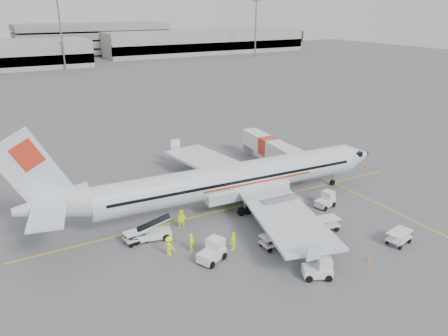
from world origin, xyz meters
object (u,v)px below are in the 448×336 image
Objects in this scene: belt_loader at (150,226)px; tug_aft at (211,251)px; aircraft at (235,158)px; tug_mid at (318,268)px; tug_fore at (325,200)px; jet_bridge at (268,152)px.

belt_loader is 6.77m from tug_aft.
aircraft is 15.07m from tug_mid.
tug_fore is 0.89× the size of tug_aft.
aircraft is 11.73m from tug_aft.
belt_loader is 2.30× the size of tug_fore.
aircraft is 15.93× the size of tug_aft.
tug_aft is at bearing -49.32° from belt_loader.
tug_aft is at bearing -131.45° from jet_bridge.
tug_aft is (-6.12, 6.11, 0.07)m from tug_mid.
jet_bridge reaches higher than tug_fore.
jet_bridge is at bearing 40.71° from belt_loader.
tug_mid is at bearing -39.64° from belt_loader.
tug_fore is at bearing 4.66° from belt_loader.
tug_mid is (-0.96, -14.36, -4.48)m from aircraft.
jet_bridge is (10.27, 8.56, -3.45)m from aircraft.
jet_bridge is at bearing 68.88° from tug_fore.
belt_loader is 2.21× the size of tug_mid.
jet_bridge is 6.71× the size of tug_fore.
tug_aft is (-17.35, -16.80, -0.96)m from jet_bridge.
jet_bridge is 6.45× the size of tug_mid.
belt_loader is 15.24m from tug_mid.
aircraft is at bearing 136.57° from tug_fore.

